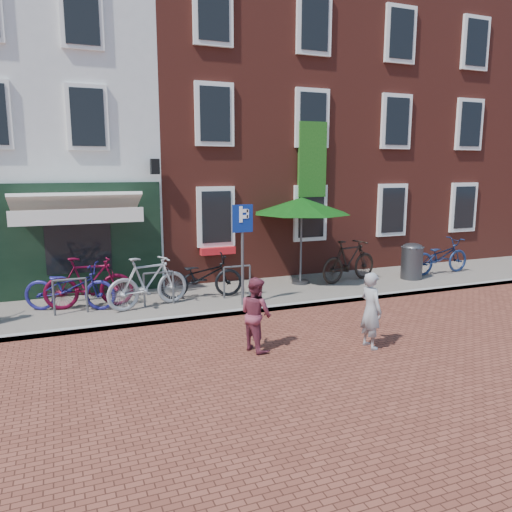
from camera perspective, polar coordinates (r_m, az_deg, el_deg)
name	(u,v)px	position (r m, az deg, el deg)	size (l,w,h in m)	color
ground	(234,316)	(11.60, -2.50, -6.84)	(80.00, 80.00, 0.00)	brown
sidewalk	(251,294)	(13.27, -0.56, -4.41)	(24.00, 3.00, 0.10)	slate
building_stucco	(4,130)	(17.56, -26.87, 12.73)	(8.00, 8.00, 9.00)	silver
building_brick_mid	(221,121)	(18.43, -4.00, 15.17)	(6.00, 8.00, 10.00)	maroon
building_brick_right	(364,126)	(21.06, 12.26, 14.35)	(6.00, 8.00, 10.00)	maroon
filler_right	(486,142)	(25.21, 24.84, 11.79)	(7.00, 8.00, 9.00)	maroon
litter_bin	(412,259)	(15.47, 17.44, -0.34)	(0.62, 0.62, 1.15)	#3C3C3F
parking_sign	(243,237)	(11.76, -1.56, 2.22)	(0.50, 0.08, 2.43)	#4C4C4F
parasol	(302,202)	(13.99, 5.25, 6.13)	(2.77, 2.77, 2.56)	#4C4C4F
woman	(371,310)	(9.67, 13.02, -6.07)	(0.53, 0.35, 1.46)	gray
boy	(256,314)	(9.32, -0.01, -6.65)	(0.68, 0.53, 1.39)	brown
bicycle_1	(89,283)	(12.35, -18.59, -2.90)	(0.58, 2.04, 1.23)	#4F051B
bicycle_2	(70,287)	(12.33, -20.54, -3.33)	(0.73, 2.10, 1.10)	navy
bicycle_3	(148,282)	(12.03, -12.25, -2.93)	(0.58, 2.04, 1.23)	#98999A
bicycle_4	(201,276)	(12.72, -6.27, -2.33)	(0.73, 2.10, 1.10)	black
bicycle_5	(349,261)	(14.64, 10.62, -0.54)	(0.58, 2.04, 1.23)	black
bicycle_6	(441,256)	(16.51, 20.41, -0.02)	(0.73, 2.10, 1.10)	#17254C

